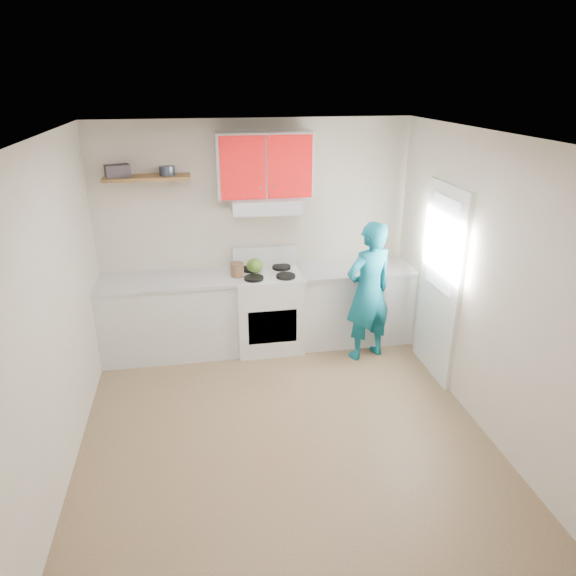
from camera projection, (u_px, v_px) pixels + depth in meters
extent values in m
plane|color=brown|center=(282.00, 425.00, 4.85)|extent=(3.80, 3.80, 0.00)
cube|color=white|center=(281.00, 136.00, 3.88)|extent=(3.60, 3.80, 0.04)
cube|color=beige|center=(255.00, 234.00, 6.10)|extent=(3.60, 0.04, 2.60)
cube|color=beige|center=(343.00, 442.00, 2.63)|extent=(3.60, 0.04, 2.60)
cube|color=beige|center=(55.00, 313.00, 4.07)|extent=(0.04, 3.80, 2.60)
cube|color=beige|center=(481.00, 283.00, 4.65)|extent=(0.04, 3.80, 2.60)
cube|color=white|center=(440.00, 284.00, 5.39)|extent=(0.05, 0.85, 2.05)
cube|color=white|center=(442.00, 244.00, 5.23)|extent=(0.01, 0.55, 0.95)
cube|color=silver|center=(170.00, 317.00, 5.97)|extent=(1.52, 0.60, 0.90)
cube|color=silver|center=(353.00, 304.00, 6.33)|extent=(1.32, 0.60, 0.90)
cube|color=white|center=(269.00, 310.00, 6.13)|extent=(0.76, 0.65, 0.92)
cube|color=silver|center=(266.00, 205.00, 5.76)|extent=(0.76, 0.44, 0.15)
cube|color=red|center=(264.00, 165.00, 5.65)|extent=(1.02, 0.33, 0.70)
cube|color=brown|center=(147.00, 178.00, 5.50)|extent=(0.90, 0.30, 0.04)
cube|color=#3B3439|center=(118.00, 171.00, 5.41)|extent=(0.28, 0.24, 0.13)
cylinder|color=#333D4C|center=(167.00, 171.00, 5.51)|extent=(0.18, 0.18, 0.10)
ellipsoid|color=#4D7721|center=(255.00, 265.00, 5.98)|extent=(0.24, 0.24, 0.16)
cylinder|color=brown|center=(237.00, 270.00, 5.86)|extent=(0.15, 0.15, 0.18)
cube|color=olive|center=(331.00, 271.00, 6.07)|extent=(0.36, 0.29, 0.02)
cube|color=red|center=(389.00, 266.00, 6.26)|extent=(0.29, 0.24, 0.01)
imported|color=#0D687D|center=(368.00, 292.00, 5.77)|extent=(0.67, 0.55, 1.60)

